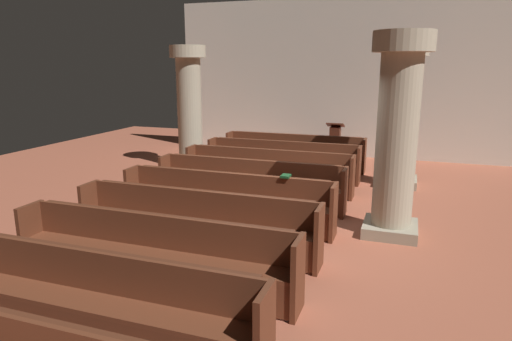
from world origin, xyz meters
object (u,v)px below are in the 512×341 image
object	(u,v)px
pew_row_7	(87,296)
lectern	(335,145)
pew_row_6	(152,251)
pillar_aisle_rear	(397,133)
pew_row_0	(294,150)
hymn_book	(286,176)
pew_row_3	(249,182)
pew_row_2	(268,169)
pew_row_1	(282,159)
pillar_far_side	(189,105)
pew_row_4	(226,198)
pew_row_5	(195,220)
pillar_aisle_side	(402,113)

from	to	relation	value
pew_row_7	lectern	xyz separation A→B (m)	(0.85, 9.25, -0.02)
pew_row_6	pillar_aisle_rear	distance (m)	3.98
pew_row_0	pew_row_6	bearing A→B (deg)	-90.00
hymn_book	pew_row_3	bearing A→B (deg)	135.66
pew_row_3	pillar_aisle_rear	world-z (taller)	pillar_aisle_rear
pew_row_7	pew_row_2	bearing A→B (deg)	90.00
pew_row_1	pillar_far_side	world-z (taller)	pillar_far_side
pew_row_2	hymn_book	size ratio (longest dim) A/B	18.41
pew_row_2	pew_row_7	world-z (taller)	same
pew_row_3	pew_row_4	world-z (taller)	same
pew_row_4	pew_row_5	bearing A→B (deg)	-90.00
pew_row_4	lectern	distance (m)	5.90
pew_row_0	lectern	world-z (taller)	lectern
pew_row_5	pillar_aisle_rear	distance (m)	3.29
lectern	hymn_book	xyz separation A→B (m)	(0.12, -5.65, 0.43)
lectern	hymn_book	size ratio (longest dim) A/B	5.46
pew_row_4	hymn_book	bearing A→B (deg)	10.98
pew_row_5	pew_row_7	world-z (taller)	same
pew_row_4	pew_row_5	size ratio (longest dim) A/B	1.00
pew_row_2	pew_row_5	distance (m)	3.41
pew_row_0	pillar_aisle_rear	bearing A→B (deg)	-57.16
pew_row_4	pillar_far_side	xyz separation A→B (m)	(-2.58, 3.73, 1.16)
pew_row_6	pillar_aisle_side	distance (m)	6.57
pillar_far_side	hymn_book	size ratio (longest dim) A/B	15.71
pew_row_3	pillar_far_side	distance (m)	3.83
pew_row_4	hymn_book	xyz separation A→B (m)	(0.97, 0.19, 0.42)
pew_row_7	lectern	world-z (taller)	lectern
pew_row_0	pew_row_3	xyz separation A→B (m)	(0.00, -3.41, 0.00)
pew_row_5	pew_row_7	bearing A→B (deg)	-90.00
pew_row_0	pew_row_7	xyz separation A→B (m)	(0.00, -7.96, 0.00)
pillar_aisle_rear	hymn_book	distance (m)	1.84
pew_row_0	pew_row_2	distance (m)	2.27
hymn_book	lectern	bearing A→B (deg)	91.23
pillar_aisle_rear	hymn_book	bearing A→B (deg)	-170.00
pew_row_1	hymn_book	bearing A→B (deg)	-73.24
pew_row_7	pillar_aisle_rear	world-z (taller)	pillar_aisle_rear
pew_row_0	hymn_book	world-z (taller)	hymn_book
pew_row_3	pew_row_4	size ratio (longest dim) A/B	1.00
pew_row_0	pillar_aisle_rear	distance (m)	4.98
pillar_aisle_side	lectern	distance (m)	3.06
pew_row_1	pillar_aisle_side	size ratio (longest dim) A/B	1.17
pew_row_3	pillar_aisle_side	xyz separation A→B (m)	(2.63, 2.50, 1.16)
pew_row_1	pillar_aisle_rear	size ratio (longest dim) A/B	1.17
pew_row_1	pillar_aisle_side	bearing A→B (deg)	4.95
pew_row_0	pew_row_2	world-z (taller)	same
pew_row_7	hymn_book	world-z (taller)	hymn_book
pillar_aisle_side	pillar_far_side	size ratio (longest dim) A/B	1.00
pew_row_0	lectern	size ratio (longest dim) A/B	3.37
pillar_far_side	lectern	bearing A→B (deg)	31.65
pew_row_2	pew_row_3	distance (m)	1.14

